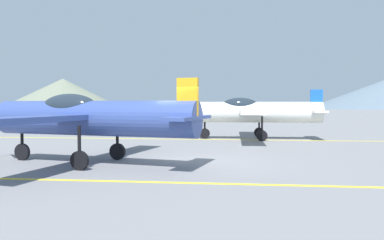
% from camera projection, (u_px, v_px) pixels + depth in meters
% --- Properties ---
extents(ground_plane, '(400.00, 400.00, 0.00)m').
position_uv_depth(ground_plane, '(196.00, 164.00, 12.84)').
color(ground_plane, slate).
extents(apron_line_near, '(80.00, 0.16, 0.01)m').
position_uv_depth(apron_line_near, '(184.00, 183.00, 9.75)').
color(apron_line_near, yellow).
rests_on(apron_line_near, ground_plane).
extents(apron_line_far, '(80.00, 0.16, 0.01)m').
position_uv_depth(apron_line_far, '(212.00, 139.00, 21.51)').
color(apron_line_far, yellow).
rests_on(apron_line_far, ground_plane).
extents(airplane_near, '(8.11, 9.25, 2.77)m').
position_uv_depth(airplane_near, '(86.00, 117.00, 12.81)').
color(airplane_near, '#33478C').
rests_on(airplane_near, ground_plane).
extents(airplane_mid, '(7.98, 9.21, 2.77)m').
position_uv_depth(airplane_mid, '(251.00, 111.00, 21.75)').
color(airplane_mid, white).
rests_on(airplane_mid, ground_plane).
extents(hill_left, '(52.61, 52.61, 13.29)m').
position_uv_depth(hill_left, '(63.00, 93.00, 175.61)').
color(hill_left, slate).
rests_on(hill_left, ground_plane).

